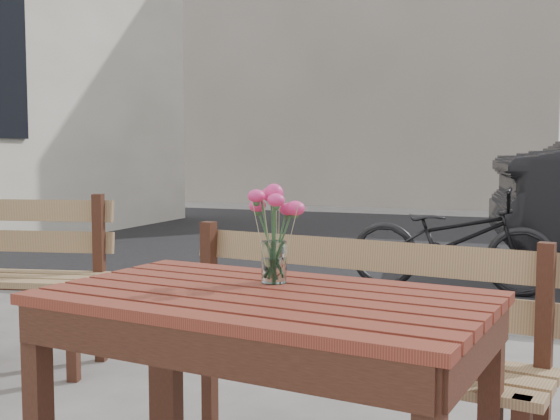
# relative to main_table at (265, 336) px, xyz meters

# --- Properties ---
(street) EXTENTS (30.00, 8.12, 0.12)m
(street) POSITION_rel_main_table_xyz_m (-0.18, 4.95, -0.60)
(street) COLOR black
(street) RESTS_ON ground
(backdrop_buildings) EXTENTS (15.50, 4.00, 8.00)m
(backdrop_buildings) POSITION_rel_main_table_xyz_m (-0.01, 14.28, 2.97)
(backdrop_buildings) COLOR gray
(backdrop_buildings) RESTS_ON ground
(main_table) EXTENTS (1.30, 0.86, 0.76)m
(main_table) POSITION_rel_main_table_xyz_m (0.00, 0.00, 0.00)
(main_table) COLOR maroon
(main_table) RESTS_ON ground
(main_bench) EXTENTS (1.47, 0.63, 0.88)m
(main_bench) POSITION_rel_main_table_xyz_m (0.07, 0.57, -0.10)
(main_bench) COLOR #8F6B4A
(main_bench) RESTS_ON ground
(main_vase) EXTENTS (0.16, 0.16, 0.30)m
(main_vase) POSITION_rel_main_table_xyz_m (-0.03, 0.15, 0.31)
(main_vase) COLOR white
(main_vase) RESTS_ON main_table
(bicycle) EXTENTS (1.66, 0.62, 0.86)m
(bicycle) POSITION_rel_main_table_xyz_m (-0.02, 4.00, -0.20)
(bicycle) COLOR black
(bicycle) RESTS_ON ground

